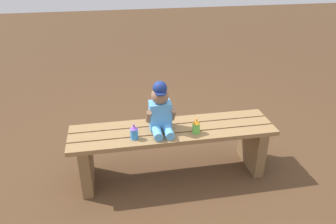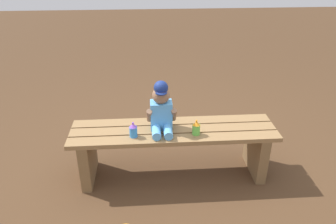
# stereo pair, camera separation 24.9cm
# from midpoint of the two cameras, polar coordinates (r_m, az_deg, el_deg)

# --- Properties ---
(ground_plane) EXTENTS (16.00, 16.00, 0.00)m
(ground_plane) POSITION_cam_midpoint_polar(r_m,az_deg,el_deg) (2.88, 3.43, -10.66)
(ground_plane) COLOR #4C331E
(park_bench) EXTENTS (1.65, 0.41, 0.44)m
(park_bench) POSITION_cam_midpoint_polar(r_m,az_deg,el_deg) (2.70, 3.61, -5.56)
(park_bench) COLOR olive
(park_bench) RESTS_ON ground_plane
(child_figure) EXTENTS (0.23, 0.27, 0.40)m
(child_figure) POSITION_cam_midpoint_polar(r_m,az_deg,el_deg) (2.54, 1.63, 0.43)
(child_figure) COLOR #59A5E5
(child_figure) RESTS_ON park_bench
(sippy_cup_left) EXTENTS (0.06, 0.06, 0.12)m
(sippy_cup_left) POSITION_cam_midpoint_polar(r_m,az_deg,el_deg) (2.50, -3.24, -3.23)
(sippy_cup_left) COLOR #338CE5
(sippy_cup_left) RESTS_ON park_bench
(sippy_cup_right) EXTENTS (0.06, 0.06, 0.12)m
(sippy_cup_right) POSITION_cam_midpoint_polar(r_m,az_deg,el_deg) (2.54, 7.75, -2.81)
(sippy_cup_right) COLOR #66CC4C
(sippy_cup_right) RESTS_ON park_bench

